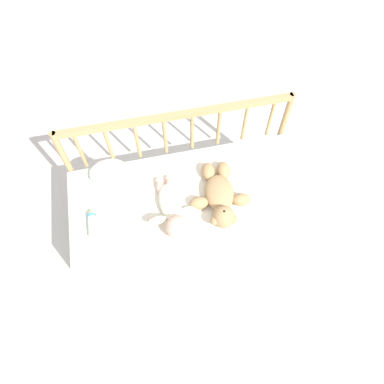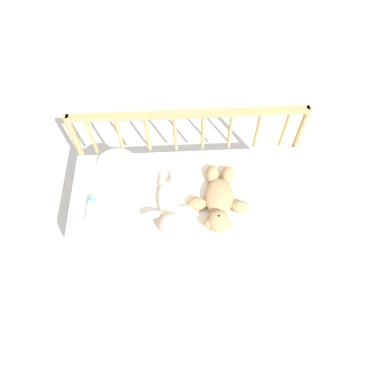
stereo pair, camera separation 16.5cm
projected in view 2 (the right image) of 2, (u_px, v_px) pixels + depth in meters
name	position (u px, v px, depth m)	size (l,w,h in m)	color
ground_plane	(192.00, 230.00, 2.25)	(12.00, 12.00, 0.00)	silver
crib_mattress	(192.00, 215.00, 2.07)	(1.33, 0.63, 0.43)	silver
crib_rail	(189.00, 137.00, 1.98)	(1.33, 0.04, 0.74)	tan
blanket	(194.00, 201.00, 1.86)	(0.77, 0.50, 0.01)	silver
teddy_bear	(219.00, 200.00, 1.82)	(0.34, 0.43, 0.12)	tan
baby	(169.00, 207.00, 1.79)	(0.27, 0.41, 0.12)	#EAEACC
baby_bottle	(91.00, 208.00, 1.82)	(0.05, 0.15, 0.05)	#F4E5CC
small_pillow	(116.00, 161.00, 1.97)	(0.22, 0.18, 0.06)	white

